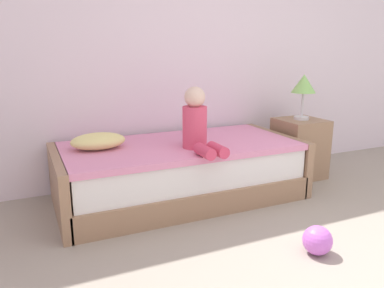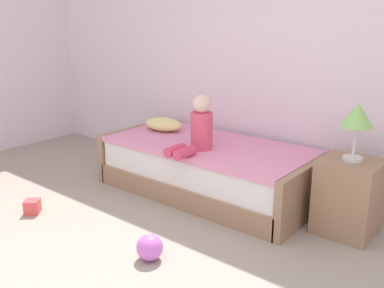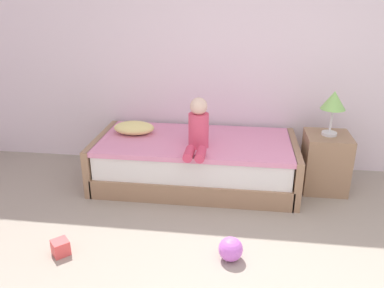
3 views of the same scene
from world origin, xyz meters
name	(u,v)px [view 3 (image 3 of 3)]	position (x,y,z in m)	size (l,w,h in m)	color
wall_rear	(261,40)	(0.00, 2.60, 1.45)	(7.20, 0.10, 2.90)	white
bed	(195,162)	(-0.63, 2.00, 0.25)	(2.11, 1.00, 0.50)	#997556
nightstand	(325,162)	(0.72, 2.05, 0.30)	(0.44, 0.44, 0.60)	#997556
table_lamp	(334,103)	(0.72, 2.05, 0.94)	(0.24, 0.24, 0.45)	silver
child_figure	(198,129)	(-0.58, 1.77, 0.70)	(0.20, 0.51, 0.50)	#E04C6B
pillow	(134,128)	(-1.31, 2.10, 0.56)	(0.44, 0.30, 0.13)	#F2E58C
toy_ball	(231,249)	(-0.20, 0.75, 0.10)	(0.19, 0.19, 0.19)	#CC66D8
toy_block	(61,247)	(-1.54, 0.64, 0.06)	(0.12, 0.12, 0.12)	#E54C4C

